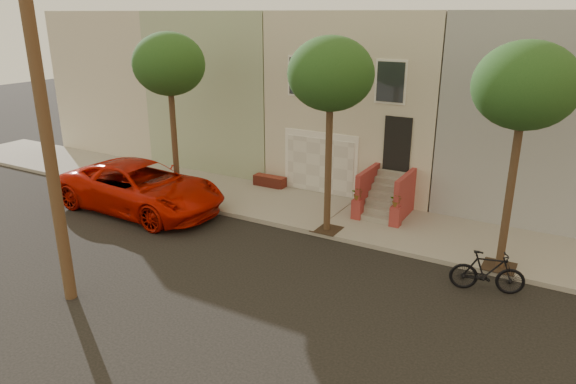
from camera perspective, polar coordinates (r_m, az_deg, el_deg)
The scene contains 8 objects.
ground at distance 15.17m, azimuth -5.75°, elevation -8.87°, with size 90.00×90.00×0.00m, color black.
sidewalk at distance 19.33m, azimuth 3.43°, elevation -2.25°, with size 40.00×3.70×0.15m, color gray.
house_row at distance 23.65m, azimuth 10.04°, elevation 10.39°, with size 33.10×11.70×7.00m.
tree_left at distance 20.01m, azimuth -12.87°, elevation 13.35°, with size 2.70×2.57×6.30m.
tree_mid at distance 16.38m, azimuth 4.68°, elevation 12.59°, with size 2.70×2.57×6.30m.
tree_right at distance 14.91m, azimuth 24.48°, elevation 10.36°, with size 2.70×2.57×6.30m.
pickup_truck at distance 20.19m, azimuth -15.74°, elevation 0.51°, with size 3.03×6.56×1.82m, color #BB0F00.
motorcycle at distance 14.92m, azimuth 20.95°, elevation -8.14°, with size 0.54×1.92×1.15m, color black.
Camera 1 is at (7.92, -10.83, 7.06)m, focal length 32.56 mm.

